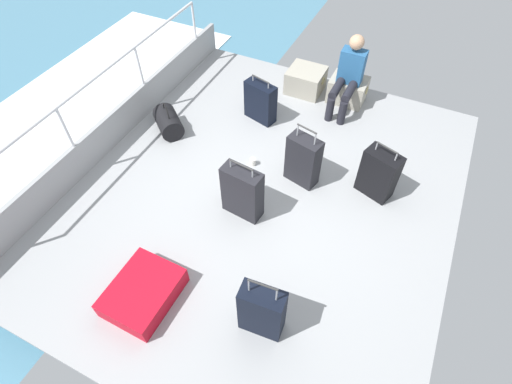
% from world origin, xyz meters
% --- Properties ---
extents(ground_plane, '(4.40, 5.20, 0.06)m').
position_xyz_m(ground_plane, '(0.00, 0.00, -0.03)').
color(ground_plane, '#939699').
extents(gunwale_port, '(0.06, 5.20, 0.45)m').
position_xyz_m(gunwale_port, '(-2.17, 0.00, 0.23)').
color(gunwale_port, '#939699').
rests_on(gunwale_port, ground_plane).
extents(railing_port, '(0.04, 4.20, 1.02)m').
position_xyz_m(railing_port, '(-2.17, 0.00, 0.78)').
color(railing_port, silver).
rests_on(railing_port, ground_plane).
extents(sea_wake, '(12.00, 12.00, 0.01)m').
position_xyz_m(sea_wake, '(-3.60, 0.00, -0.34)').
color(sea_wake, teal).
rests_on(sea_wake, ground_plane).
extents(cargo_crate_0, '(0.56, 0.49, 0.35)m').
position_xyz_m(cargo_crate_0, '(-0.30, 2.13, 0.18)').
color(cargo_crate_0, '#9E9989').
rests_on(cargo_crate_0, ground_plane).
extents(cargo_crate_1, '(0.56, 0.41, 0.35)m').
position_xyz_m(cargo_crate_1, '(0.35, 2.17, 0.18)').
color(cargo_crate_1, '#9E9989').
rests_on(cargo_crate_1, ground_plane).
extents(passenger_seated, '(0.34, 0.66, 1.05)m').
position_xyz_m(passenger_seated, '(0.35, 2.00, 0.55)').
color(passenger_seated, '#26598C').
rests_on(passenger_seated, ground_plane).
extents(suitcase_0, '(0.48, 0.30, 0.66)m').
position_xyz_m(suitcase_0, '(-0.63, 1.23, 0.28)').
color(suitcase_0, black).
rests_on(suitcase_0, ground_plane).
extents(suitcase_1, '(0.43, 0.29, 0.82)m').
position_xyz_m(suitcase_1, '(0.33, 0.37, 0.33)').
color(suitcase_1, black).
rests_on(suitcase_1, ground_plane).
extents(suitcase_2, '(0.59, 0.73, 0.22)m').
position_xyz_m(suitcase_2, '(-0.48, -1.77, 0.11)').
color(suitcase_2, '#B70C1E').
rests_on(suitcase_2, ground_plane).
extents(suitcase_3, '(0.41, 0.23, 0.82)m').
position_xyz_m(suitcase_3, '(0.68, -1.53, 0.32)').
color(suitcase_3, black).
rests_on(suitcase_3, ground_plane).
extents(suitcase_4, '(0.47, 0.25, 0.77)m').
position_xyz_m(suitcase_4, '(-0.09, -0.39, 0.33)').
color(suitcase_4, black).
rests_on(suitcase_4, ground_plane).
extents(suitcase_5, '(0.46, 0.35, 0.73)m').
position_xyz_m(suitcase_5, '(1.19, 0.56, 0.31)').
color(suitcase_5, black).
rests_on(suitcase_5, ground_plane).
extents(duffel_bag, '(0.57, 0.55, 0.45)m').
position_xyz_m(duffel_bag, '(-1.65, 0.43, 0.16)').
color(duffel_bag, black).
rests_on(duffel_bag, ground_plane).
extents(paper_cup, '(0.08, 0.08, 0.10)m').
position_xyz_m(paper_cup, '(-0.32, 0.34, 0.05)').
color(paper_cup, white).
rests_on(paper_cup, ground_plane).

